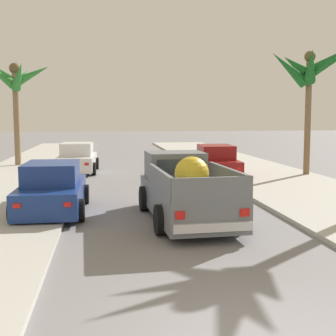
{
  "coord_description": "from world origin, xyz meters",
  "views": [
    {
      "loc": [
        -1.95,
        -5.09,
        2.92
      ],
      "look_at": [
        0.12,
        9.55,
        1.2
      ],
      "focal_mm": 48.16,
      "sensor_mm": 36.0,
      "label": 1
    }
  ],
  "objects": [
    {
      "name": "curb_left",
      "position": [
        -4.46,
        12.0,
        0.05
      ],
      "size": [
        0.16,
        60.0,
        0.1
      ],
      "primitive_type": "cube",
      "color": "silver",
      "rests_on": "ground"
    },
    {
      "name": "palm_tree_right_mid",
      "position": [
        7.67,
        15.26,
        5.04
      ],
      "size": [
        3.98,
        4.16,
        6.05
      ],
      "color": "brown",
      "rests_on": "ground"
    },
    {
      "name": "palm_tree_left_fore",
      "position": [
        -6.8,
        21.42,
        4.8
      ],
      "size": [
        3.66,
        4.06,
        5.91
      ],
      "color": "#846B4C",
      "rests_on": "ground"
    },
    {
      "name": "sidewalk_right",
      "position": [
        5.64,
        12.0,
        0.06
      ],
      "size": [
        5.16,
        60.0,
        0.12
      ],
      "primitive_type": "cube",
      "color": "#B2AFA8",
      "rests_on": "ground"
    },
    {
      "name": "car_left_near",
      "position": [
        3.29,
        15.78,
        0.71
      ],
      "size": [
        2.2,
        4.34,
        1.54
      ],
      "color": "maroon",
      "rests_on": "ground"
    },
    {
      "name": "curb_right",
      "position": [
        4.46,
        12.0,
        0.05
      ],
      "size": [
        0.16,
        60.0,
        0.1
      ],
      "primitive_type": "cube",
      "color": "silver",
      "rests_on": "ground"
    },
    {
      "name": "car_right_near",
      "position": [
        -3.36,
        18.52,
        0.71
      ],
      "size": [
        2.15,
        4.32,
        1.54
      ],
      "color": "silver",
      "rests_on": "ground"
    },
    {
      "name": "car_left_mid",
      "position": [
        -3.53,
        8.65,
        0.71
      ],
      "size": [
        2.07,
        4.28,
        1.54
      ],
      "color": "navy",
      "rests_on": "ground"
    },
    {
      "name": "sidewalk_left",
      "position": [
        -5.64,
        12.0,
        0.06
      ],
      "size": [
        5.16,
        60.0,
        0.12
      ],
      "primitive_type": "cube",
      "color": "#B2AFA8",
      "rests_on": "ground"
    },
    {
      "name": "pickup_truck",
      "position": [
        0.28,
        7.27,
        0.81
      ],
      "size": [
        2.4,
        5.3,
        1.89
      ],
      "color": "slate",
      "rests_on": "ground"
    }
  ]
}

